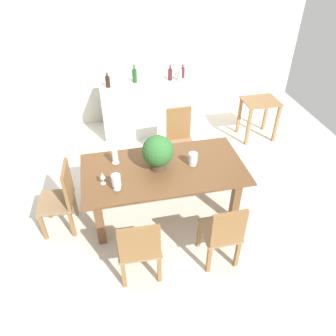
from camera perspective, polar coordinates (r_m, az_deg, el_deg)
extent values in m
plane|color=silver|center=(4.72, -1.03, -6.16)|extent=(7.04, 7.04, 0.00)
cube|color=beige|center=(6.29, -6.15, 19.27)|extent=(6.40, 0.10, 2.60)
cube|color=brown|center=(4.15, -0.76, -0.23)|extent=(2.05, 1.06, 0.03)
cube|color=brown|center=(4.07, -11.76, -9.05)|extent=(0.10, 0.10, 0.71)
cube|color=brown|center=(4.34, 11.58, -5.51)|extent=(0.10, 0.10, 0.71)
cube|color=brown|center=(4.62, -12.22, -2.46)|extent=(0.10, 0.10, 0.71)
cube|color=brown|center=(4.85, 8.40, 0.31)|extent=(0.10, 0.10, 0.71)
cube|color=brown|center=(4.16, 9.93, -10.42)|extent=(0.04, 0.04, 0.43)
cube|color=brown|center=(4.06, 5.41, -11.32)|extent=(0.04, 0.04, 0.43)
cube|color=brown|center=(3.95, 11.90, -14.28)|extent=(0.04, 0.04, 0.43)
cube|color=brown|center=(3.85, 7.10, -15.36)|extent=(0.04, 0.04, 0.43)
cube|color=#8F6F4C|center=(3.83, 8.90, -10.65)|extent=(0.42, 0.45, 0.03)
cube|color=brown|center=(3.52, 10.42, -10.34)|extent=(0.38, 0.04, 0.47)
cube|color=brown|center=(4.66, -20.12, -6.14)|extent=(0.05, 0.05, 0.43)
cube|color=brown|center=(4.40, -20.81, -9.49)|extent=(0.05, 0.05, 0.43)
cube|color=brown|center=(4.59, -15.88, -5.87)|extent=(0.05, 0.05, 0.43)
cube|color=brown|center=(4.33, -16.29, -9.27)|extent=(0.05, 0.05, 0.43)
cube|color=#8F6F4C|center=(4.34, -18.86, -5.55)|extent=(0.46, 0.48, 0.03)
cube|color=brown|center=(4.13, -16.99, -2.71)|extent=(0.07, 0.41, 0.50)
cube|color=brown|center=(5.05, 0.96, 0.41)|extent=(0.04, 0.04, 0.43)
cube|color=brown|center=(5.13, 4.64, 0.94)|extent=(0.04, 0.04, 0.43)
cube|color=brown|center=(5.33, 0.02, 2.67)|extent=(0.04, 0.04, 0.43)
cube|color=brown|center=(5.40, 3.53, 3.15)|extent=(0.04, 0.04, 0.43)
cube|color=#8F6F4C|center=(5.09, 2.35, 3.88)|extent=(0.42, 0.44, 0.03)
cube|color=brown|center=(5.10, 1.84, 7.71)|extent=(0.38, 0.05, 0.54)
cube|color=brown|center=(3.97, -2.40, -12.68)|extent=(0.05, 0.05, 0.43)
cube|color=brown|center=(3.96, -8.09, -13.35)|extent=(0.05, 0.05, 0.43)
cube|color=brown|center=(3.75, -1.52, -17.00)|extent=(0.05, 0.05, 0.43)
cube|color=brown|center=(3.74, -7.68, -17.74)|extent=(0.05, 0.05, 0.43)
cube|color=#8F6F4C|center=(3.67, -5.12, -13.02)|extent=(0.48, 0.46, 0.03)
cube|color=brown|center=(3.35, -4.96, -13.01)|extent=(0.43, 0.05, 0.47)
cylinder|color=#4C3828|center=(4.12, -1.71, 0.68)|extent=(0.21, 0.21, 0.11)
sphere|color=#2D662D|center=(4.00, -1.77, 2.97)|extent=(0.39, 0.39, 0.39)
sphere|color=#DB9EB2|center=(4.02, 0.65, 2.91)|extent=(0.05, 0.05, 0.05)
sphere|color=#DB9EB2|center=(3.91, -3.03, 2.18)|extent=(0.04, 0.04, 0.04)
sphere|color=#DB9EB2|center=(3.98, 0.28, 2.60)|extent=(0.05, 0.05, 0.05)
sphere|color=#DB9EB2|center=(3.94, -3.98, 3.37)|extent=(0.04, 0.04, 0.04)
sphere|color=#DB9EB2|center=(3.87, -2.45, 2.01)|extent=(0.04, 0.04, 0.04)
cylinder|color=silver|center=(4.21, 4.29, 0.69)|extent=(0.10, 0.10, 0.01)
cylinder|color=silver|center=(4.20, 4.31, 0.93)|extent=(0.03, 0.03, 0.03)
cylinder|color=silver|center=(4.15, 4.36, 1.81)|extent=(0.11, 0.11, 0.13)
cylinder|color=silver|center=(3.88, -8.80, -3.52)|extent=(0.09, 0.09, 0.01)
cylinder|color=silver|center=(3.86, -8.84, -3.18)|extent=(0.03, 0.03, 0.05)
cylinder|color=silver|center=(3.80, -8.97, -2.11)|extent=(0.11, 0.11, 0.14)
cylinder|color=silver|center=(4.28, -9.07, 0.97)|extent=(0.09, 0.09, 0.01)
cylinder|color=silver|center=(4.27, -9.10, 1.26)|extent=(0.02, 0.02, 0.04)
cylinder|color=silver|center=(4.21, -9.23, 2.30)|extent=(0.08, 0.08, 0.15)
cylinder|color=silver|center=(3.99, -11.11, -2.59)|extent=(0.06, 0.06, 0.00)
cylinder|color=silver|center=(3.96, -11.18, -2.13)|extent=(0.01, 0.01, 0.08)
cone|color=silver|center=(3.91, -11.32, -1.28)|extent=(0.07, 0.07, 0.07)
cube|color=silver|center=(6.09, -3.58, 10.36)|extent=(1.62, 0.57, 0.96)
cylinder|color=black|center=(5.77, -10.38, 14.46)|extent=(0.08, 0.08, 0.18)
cylinder|color=black|center=(5.73, -10.52, 15.60)|extent=(0.03, 0.03, 0.06)
cylinder|color=#511E28|center=(5.96, 0.38, 15.86)|extent=(0.08, 0.08, 0.19)
cylinder|color=#511E28|center=(5.91, 0.38, 17.08)|extent=(0.03, 0.03, 0.08)
cylinder|color=#B2BFB7|center=(5.93, 2.03, 15.79)|extent=(0.08, 0.08, 0.21)
cylinder|color=#B2BFB7|center=(5.88, 2.06, 16.97)|extent=(0.03, 0.03, 0.05)
cylinder|color=#194C1E|center=(5.89, -5.80, 15.57)|extent=(0.08, 0.08, 0.22)
cylinder|color=#194C1E|center=(5.84, -5.90, 16.96)|extent=(0.03, 0.03, 0.08)
cylinder|color=#511E28|center=(6.07, 2.56, 16.14)|extent=(0.07, 0.07, 0.18)
cylinder|color=#511E28|center=(6.02, 2.59, 17.20)|extent=(0.03, 0.03, 0.06)
cube|color=olive|center=(6.00, 15.79, 11.07)|extent=(0.60, 0.50, 0.02)
cube|color=olive|center=(5.90, 13.75, 6.88)|extent=(0.05, 0.05, 0.70)
cube|color=olive|center=(6.13, 18.25, 7.26)|extent=(0.05, 0.05, 0.70)
cube|color=olive|center=(6.22, 12.23, 8.84)|extent=(0.05, 0.05, 0.70)
cube|color=olive|center=(6.44, 16.57, 9.15)|extent=(0.05, 0.05, 0.70)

